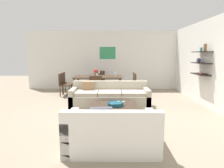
{
  "coord_description": "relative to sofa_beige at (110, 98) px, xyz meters",
  "views": [
    {
      "loc": [
        0.12,
        -5.4,
        1.63
      ],
      "look_at": [
        0.07,
        0.2,
        0.75
      ],
      "focal_mm": 30.61,
      "sensor_mm": 36.0,
      "label": 1
    }
  ],
  "objects": [
    {
      "name": "wine_glass_head",
      "position": [
        -0.5,
        2.28,
        0.58
      ],
      "size": [
        0.07,
        0.07,
        0.17
      ],
      "color": "silver",
      "rests_on": "dining_table"
    },
    {
      "name": "wine_glass_right_far",
      "position": [
        0.19,
        1.97,
        0.58
      ],
      "size": [
        0.07,
        0.07,
        0.18
      ],
      "color": "silver",
      "rests_on": "dining_table"
    },
    {
      "name": "wine_glass_foot",
      "position": [
        -0.5,
        1.42,
        0.57
      ],
      "size": [
        0.07,
        0.07,
        0.15
      ],
      "color": "silver",
      "rests_on": "dining_table"
    },
    {
      "name": "coffee_table",
      "position": [
        0.11,
        -1.26,
        -0.1
      ],
      "size": [
        1.12,
        1.09,
        0.38
      ],
      "color": "#38281E",
      "rests_on": "ground"
    },
    {
      "name": "dining_chair_left_far",
      "position": [
        -1.84,
        2.07,
        0.21
      ],
      "size": [
        0.44,
        0.44,
        0.88
      ],
      "color": "#422D1E",
      "rests_on": "ground"
    },
    {
      "name": "decorative_bowl",
      "position": [
        0.16,
        -1.22,
        0.14
      ],
      "size": [
        0.38,
        0.38,
        0.09
      ],
      "color": "navy",
      "rests_on": "coffee_table"
    },
    {
      "name": "centerpiece_vase",
      "position": [
        -0.59,
        1.82,
        0.63
      ],
      "size": [
        0.16,
        0.16,
        0.3
      ],
      "color": "olive",
      "rests_on": "dining_table"
    },
    {
      "name": "dining_chair_right_near",
      "position": [
        0.84,
        1.63,
        0.21
      ],
      "size": [
        0.44,
        0.44,
        0.88
      ],
      "color": "#422D1E",
      "rests_on": "ground"
    },
    {
      "name": "back_wall_unit",
      "position": [
        0.29,
        3.19,
        1.06
      ],
      "size": [
        8.4,
        0.09,
        2.7
      ],
      "color": "silver",
      "rests_on": "ground"
    },
    {
      "name": "dining_chair_right_far",
      "position": [
        0.84,
        2.07,
        0.21
      ],
      "size": [
        0.44,
        0.44,
        0.88
      ],
      "color": "#422D1E",
      "rests_on": "ground"
    },
    {
      "name": "wine_glass_left_far",
      "position": [
        -1.19,
        1.97,
        0.56
      ],
      "size": [
        0.06,
        0.06,
        0.15
      ],
      "color": "silver",
      "rests_on": "dining_table"
    },
    {
      "name": "sofa_beige",
      "position": [
        0.0,
        0.0,
        0.0
      ],
      "size": [
        2.37,
        0.9,
        0.78
      ],
      "color": "#B2A893",
      "rests_on": "ground"
    },
    {
      "name": "right_wall_shelf_unit",
      "position": [
        3.03,
        0.26,
        1.06
      ],
      "size": [
        0.34,
        8.2,
        2.7
      ],
      "color": "silver",
      "rests_on": "ground"
    },
    {
      "name": "dining_chair_left_near",
      "position": [
        -1.84,
        1.63,
        0.21
      ],
      "size": [
        0.44,
        0.44,
        0.88
      ],
      "color": "#422D1E",
      "rests_on": "ground"
    },
    {
      "name": "ground_plane",
      "position": [
        -0.0,
        -0.34,
        -0.29
      ],
      "size": [
        18.0,
        18.0,
        0.0
      ],
      "primitive_type": "plane",
      "color": "gray"
    },
    {
      "name": "dining_table",
      "position": [
        -0.5,
        1.85,
        0.39
      ],
      "size": [
        1.87,
        0.98,
        0.75
      ],
      "color": "#422D1E",
      "rests_on": "ground"
    },
    {
      "name": "candle_jar",
      "position": [
        0.36,
        -1.12,
        0.13
      ],
      "size": [
        0.07,
        0.07,
        0.09
      ],
      "primitive_type": "cylinder",
      "color": "silver",
      "rests_on": "coffee_table"
    },
    {
      "name": "loveseat_white",
      "position": [
        0.09,
        -2.63,
        0.0
      ],
      "size": [
        1.56,
        0.9,
        0.78
      ],
      "color": "white",
      "rests_on": "ground"
    },
    {
      "name": "wine_glass_right_near",
      "position": [
        0.19,
        1.73,
        0.59
      ],
      "size": [
        0.08,
        0.08,
        0.19
      ],
      "color": "silver",
      "rests_on": "dining_table"
    },
    {
      "name": "dining_chair_foot",
      "position": [
        -0.5,
        0.96,
        0.21
      ],
      "size": [
        0.44,
        0.44,
        0.88
      ],
      "color": "#422D1E",
      "rests_on": "ground"
    },
    {
      "name": "dining_chair_head",
      "position": [
        -0.5,
        2.75,
        0.21
      ],
      "size": [
        0.44,
        0.44,
        0.88
      ],
      "color": "#422D1E",
      "rests_on": "ground"
    }
  ]
}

